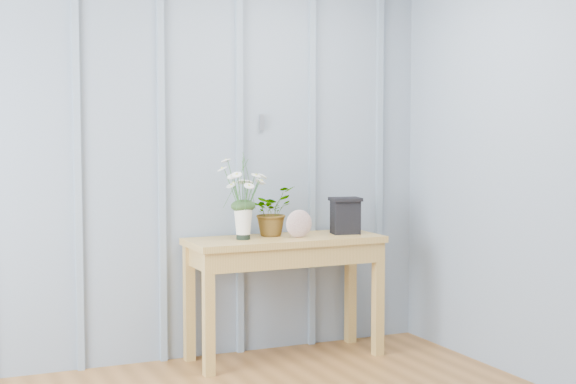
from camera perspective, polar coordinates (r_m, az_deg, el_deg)
name	(u,v)px	position (r m, az deg, el deg)	size (l,w,h in m)	color
room_shell	(188,0)	(4.03, -6.49, 12.21)	(4.00, 4.50, 2.50)	gray
sideboard	(285,256)	(5.40, -0.22, -4.14)	(1.20, 0.45, 0.75)	#AE863F
daisy_vase	(243,185)	(5.25, -2.92, 0.45)	(0.37, 0.28, 0.52)	black
spider_plant	(271,211)	(5.45, -1.09, -1.24)	(0.27, 0.24, 0.31)	#1F3C1A
felt_disc_vessel	(299,224)	(5.35, 0.72, -2.07)	(0.17, 0.05, 0.17)	#8A494F
carved_box	(345,215)	(5.55, 3.73, -1.51)	(0.21, 0.18, 0.23)	black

